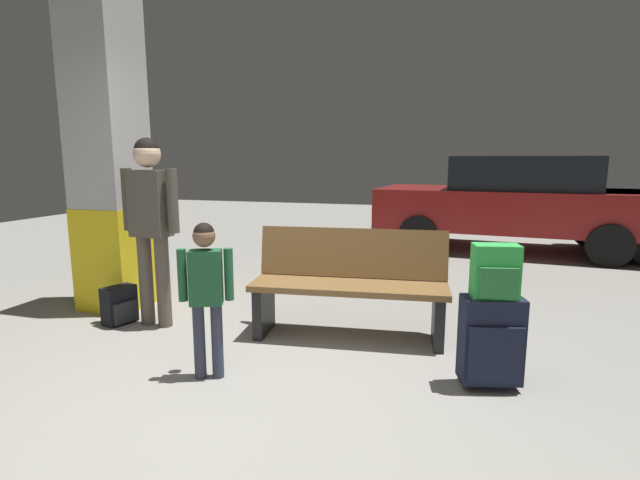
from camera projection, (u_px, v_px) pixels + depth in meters
name	position (u px, v px, depth m)	size (l,w,h in m)	color
ground_plane	(360.00, 272.00, 6.44)	(18.00, 18.00, 0.10)	gray
structural_pillar	(109.00, 155.00, 4.58)	(0.57, 0.57, 3.04)	yellow
bench	(350.00, 284.00, 3.94)	(1.65, 0.69, 0.89)	brown
suitcase	(491.00, 340.00, 3.05)	(0.42, 0.31, 0.60)	#191E33
backpack_bright	(495.00, 272.00, 2.97)	(0.31, 0.23, 0.34)	green
child	(206.00, 284.00, 3.13)	(0.34, 0.20, 1.06)	#33384C
adult	(150.00, 212.00, 4.10)	(0.56, 0.23, 1.65)	brown
backpack_dark_floor	(120.00, 305.00, 4.28)	(0.26, 0.32, 0.34)	black
parked_car_near	(512.00, 201.00, 7.62)	(4.23, 2.07, 1.51)	maroon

